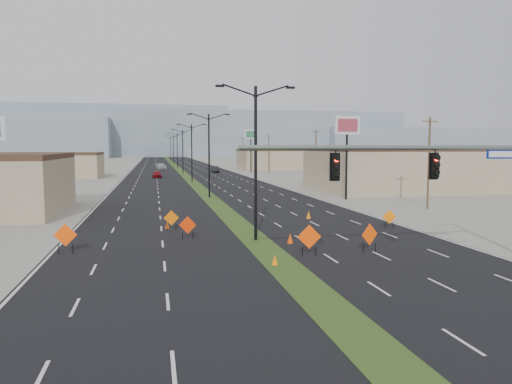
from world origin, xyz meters
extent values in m
plane|color=gray|center=(0.00, 0.00, 0.00)|extent=(600.00, 600.00, 0.00)
cube|color=black|center=(0.00, 100.00, 0.00)|extent=(25.00, 400.00, 0.02)
cube|color=#334C1B|center=(0.00, 100.00, 0.00)|extent=(2.00, 400.00, 0.04)
cube|color=tan|center=(-32.00, 85.00, 2.25)|extent=(30.00, 14.00, 4.50)
cube|color=tan|center=(34.00, 45.00, 2.75)|extent=(36.00, 18.00, 5.50)
cube|color=tan|center=(38.00, 110.00, 2.50)|extent=(44.00, 16.00, 5.00)
cube|color=gray|center=(40.00, 300.00, 14.00)|extent=(220.00, 50.00, 28.00)
cube|color=gray|center=(180.00, 290.00, 9.00)|extent=(160.00, 50.00, 18.00)
cube|color=gray|center=(-30.00, 320.00, 16.00)|extent=(140.00, 50.00, 32.00)
cylinder|color=slate|center=(5.20, 2.00, 6.10)|extent=(16.00, 0.24, 0.24)
cube|color=navy|center=(10.40, 1.98, 5.78)|extent=(1.90, 0.04, 0.45)
cube|color=black|center=(1.70, 2.00, 5.22)|extent=(0.50, 0.28, 1.30)
sphere|color=#FF0C05|center=(1.70, 1.84, 5.57)|extent=(0.22, 0.22, 0.22)
cube|color=black|center=(6.70, 2.00, 5.22)|extent=(0.50, 0.28, 1.30)
sphere|color=#FF0C05|center=(6.70, 1.84, 5.57)|extent=(0.22, 0.22, 0.22)
cylinder|color=black|center=(0.00, 12.00, 5.00)|extent=(0.20, 0.20, 10.00)
cube|color=black|center=(-2.30, 12.00, 9.95)|extent=(0.55, 0.24, 0.14)
cube|color=black|center=(2.30, 12.00, 9.95)|extent=(0.55, 0.24, 0.14)
cylinder|color=black|center=(0.00, 40.00, 5.00)|extent=(0.20, 0.20, 10.00)
cube|color=black|center=(-2.30, 40.00, 9.95)|extent=(0.55, 0.24, 0.14)
cube|color=black|center=(2.30, 40.00, 9.95)|extent=(0.55, 0.24, 0.14)
cylinder|color=black|center=(0.00, 68.00, 5.00)|extent=(0.20, 0.20, 10.00)
cube|color=black|center=(-2.30, 68.00, 9.95)|extent=(0.55, 0.24, 0.14)
cube|color=black|center=(2.30, 68.00, 9.95)|extent=(0.55, 0.24, 0.14)
cylinder|color=black|center=(0.00, 96.00, 5.00)|extent=(0.20, 0.20, 10.00)
cube|color=black|center=(-2.30, 96.00, 9.95)|extent=(0.55, 0.24, 0.14)
cube|color=black|center=(2.30, 96.00, 9.95)|extent=(0.55, 0.24, 0.14)
cylinder|color=black|center=(0.00, 124.00, 5.00)|extent=(0.20, 0.20, 10.00)
cube|color=black|center=(-2.30, 124.00, 9.95)|extent=(0.55, 0.24, 0.14)
cube|color=black|center=(2.30, 124.00, 9.95)|extent=(0.55, 0.24, 0.14)
cylinder|color=black|center=(0.00, 152.00, 5.00)|extent=(0.20, 0.20, 10.00)
cube|color=black|center=(-2.30, 152.00, 9.95)|extent=(0.55, 0.24, 0.14)
cube|color=black|center=(2.30, 152.00, 9.95)|extent=(0.55, 0.24, 0.14)
cylinder|color=black|center=(0.00, 180.00, 5.00)|extent=(0.20, 0.20, 10.00)
cube|color=black|center=(-2.30, 180.00, 9.95)|extent=(0.55, 0.24, 0.14)
cube|color=black|center=(2.30, 180.00, 9.95)|extent=(0.55, 0.24, 0.14)
cylinder|color=#4C3823|center=(20.00, 25.00, 4.50)|extent=(0.20, 0.20, 9.00)
cube|color=#4C3823|center=(20.00, 25.00, 8.60)|extent=(1.60, 0.10, 0.10)
cylinder|color=#4C3823|center=(20.00, 60.00, 4.50)|extent=(0.20, 0.20, 9.00)
cube|color=#4C3823|center=(20.00, 60.00, 8.60)|extent=(1.60, 0.10, 0.10)
cylinder|color=#4C3823|center=(20.00, 95.00, 4.50)|extent=(0.20, 0.20, 9.00)
cube|color=#4C3823|center=(20.00, 95.00, 8.60)|extent=(1.60, 0.10, 0.10)
cylinder|color=#4C3823|center=(20.00, 130.00, 4.50)|extent=(0.20, 0.20, 9.00)
cube|color=#4C3823|center=(20.00, 130.00, 8.60)|extent=(1.60, 0.10, 0.10)
imported|color=maroon|center=(-5.97, 80.43, 0.70)|extent=(1.97, 4.21, 1.39)
imported|color=black|center=(7.73, 98.50, 0.73)|extent=(1.57, 4.46, 1.47)
imported|color=#A6ACB0|center=(-4.71, 114.41, 0.83)|extent=(3.05, 5.96, 1.66)
cube|color=#FA4405|center=(-11.50, 10.22, 1.10)|extent=(1.32, 0.11, 1.32)
cylinder|color=black|center=(-11.88, 10.22, 0.27)|extent=(0.05, 0.05, 0.55)
cylinder|color=black|center=(-11.12, 10.22, 0.27)|extent=(0.05, 0.05, 0.55)
cube|color=red|center=(-4.33, 13.34, 0.97)|extent=(1.13, 0.37, 1.16)
cylinder|color=black|center=(-4.67, 13.34, 0.24)|extent=(0.05, 0.05, 0.48)
cylinder|color=black|center=(-3.99, 13.34, 0.24)|extent=(0.05, 0.05, 0.48)
cube|color=#DA6004|center=(-5.27, 17.20, 0.93)|extent=(1.11, 0.08, 1.11)
cylinder|color=black|center=(-5.60, 17.20, 0.23)|extent=(0.05, 0.05, 0.46)
cylinder|color=black|center=(-4.95, 17.20, 0.23)|extent=(0.05, 0.05, 0.46)
cube|color=#FE4405|center=(2.00, 6.76, 1.12)|extent=(1.35, 0.21, 1.35)
cylinder|color=black|center=(1.61, 6.76, 0.28)|extent=(0.05, 0.05, 0.56)
cylinder|color=black|center=(2.39, 6.76, 0.28)|extent=(0.05, 0.05, 0.56)
cube|color=#FF4805|center=(5.77, 7.11, 1.06)|extent=(1.18, 0.55, 1.27)
cylinder|color=black|center=(5.40, 7.11, 0.26)|extent=(0.05, 0.05, 0.53)
cylinder|color=black|center=(6.14, 7.11, 0.26)|extent=(0.05, 0.05, 0.53)
cube|color=orange|center=(10.86, 14.84, 0.88)|extent=(1.06, 0.17, 1.06)
cylinder|color=black|center=(10.55, 14.84, 0.22)|extent=(0.05, 0.05, 0.44)
cylinder|color=black|center=(11.17, 14.84, 0.22)|extent=(0.05, 0.05, 0.44)
cone|color=orange|center=(-0.39, 5.05, 0.30)|extent=(0.40, 0.40, 0.60)
cone|color=#FA3F05|center=(1.95, 10.58, 0.33)|extent=(0.49, 0.49, 0.65)
cone|color=orange|center=(6.41, 20.82, 0.33)|extent=(0.47, 0.47, 0.67)
cone|color=#D54004|center=(-5.56, 17.97, 0.28)|extent=(0.44, 0.44, 0.56)
cylinder|color=black|center=(15.39, 34.87, 3.98)|extent=(0.24, 0.24, 7.97)
cube|color=white|center=(15.39, 34.87, 8.59)|extent=(3.16, 0.69, 2.10)
cube|color=#A23647|center=(15.39, 34.67, 8.59)|extent=(2.51, 0.32, 1.47)
cylinder|color=black|center=(16.29, 97.99, 4.21)|extent=(0.24, 0.24, 8.41)
cube|color=white|center=(16.29, 97.99, 9.08)|extent=(3.28, 1.28, 2.21)
cube|color=#327E54|center=(16.29, 97.79, 9.08)|extent=(2.56, 0.81, 1.55)
camera|label=1|loc=(-6.42, -19.60, 6.15)|focal=35.00mm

